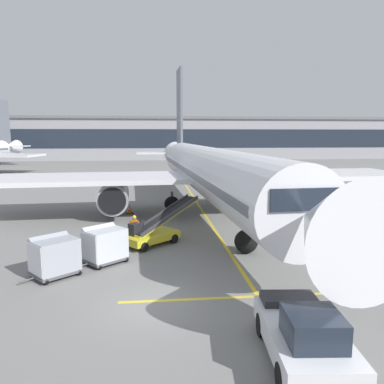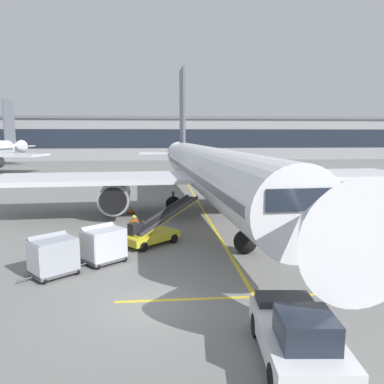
{
  "view_description": "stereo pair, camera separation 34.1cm",
  "coord_description": "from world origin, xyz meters",
  "views": [
    {
      "loc": [
        0.16,
        -13.93,
        6.56
      ],
      "look_at": [
        2.64,
        10.1,
        2.89
      ],
      "focal_mm": 35.35,
      "sensor_mm": 36.0,
      "label": 1
    },
    {
      "loc": [
        0.5,
        -13.96,
        6.56
      ],
      "look_at": [
        2.64,
        10.1,
        2.89
      ],
      "focal_mm": 35.35,
      "sensor_mm": 36.0,
      "label": 2
    }
  ],
  "objects": [
    {
      "name": "pushback_tug",
      "position": [
        4.44,
        -4.14,
        0.83
      ],
      "size": [
        2.48,
        4.57,
        1.83
      ],
      "color": "silver",
      "rests_on": "ground"
    },
    {
      "name": "baggage_cart_second",
      "position": [
        -4.49,
        3.58,
        1.0
      ],
      "size": [
        2.6,
        2.51,
        1.91
      ],
      "color": "#515156",
      "rests_on": "ground"
    },
    {
      "name": "parked_airplane",
      "position": [
        4.65,
        17.31,
        3.57
      ],
      "size": [
        34.9,
        44.85,
        14.85
      ],
      "color": "white",
      "rests_on": "ground"
    },
    {
      "name": "apron_guidance_line_lead_in",
      "position": [
        4.36,
        16.5,
        0.0
      ],
      "size": [
        0.2,
        110.0,
        0.01
      ],
      "color": "yellow",
      "rests_on": "ground"
    },
    {
      "name": "belt_loader",
      "position": [
        0.18,
        8.39,
        0.81
      ],
      "size": [
        4.93,
        4.54,
        2.62
      ],
      "color": "gold",
      "rests_on": "ground"
    },
    {
      "name": "ground_crew_by_carts",
      "position": [
        -1.02,
        8.66,
        1.0
      ],
      "size": [
        0.56,
        0.32,
        1.74
      ],
      "color": "#333847",
      "rests_on": "ground"
    },
    {
      "name": "baggage_cart_lead",
      "position": [
        -2.41,
        5.24,
        1.0
      ],
      "size": [
        2.6,
        2.51,
        1.91
      ],
      "color": "#515156",
      "rests_on": "ground"
    },
    {
      "name": "terminal_building",
      "position": [
        -2.96,
        93.39,
        5.59
      ],
      "size": [
        149.22,
        18.23,
        11.29
      ],
      "color": "#939399",
      "rests_on": "ground"
    },
    {
      "name": "ground_crew_by_loader",
      "position": [
        -3.32,
        5.15,
        1.0
      ],
      "size": [
        0.29,
        0.57,
        1.74
      ],
      "color": "#333847",
      "rests_on": "ground"
    },
    {
      "name": "ground_plane",
      "position": [
        0.0,
        0.0,
        0.0
      ],
      "size": [
        600.0,
        600.0,
        0.0
      ],
      "primitive_type": "plane",
      "color": "slate"
    },
    {
      "name": "apron_guidance_line_stop_bar",
      "position": [
        4.69,
        0.37,
        0.0
      ],
      "size": [
        12.0,
        0.2,
        0.01
      ],
      "color": "yellow",
      "rests_on": "ground"
    },
    {
      "name": "safety_cone_engine_keepout",
      "position": [
        -1.87,
        17.62,
        0.33
      ],
      "size": [
        0.61,
        0.61,
        0.69
      ],
      "color": "black",
      "rests_on": "ground"
    }
  ]
}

